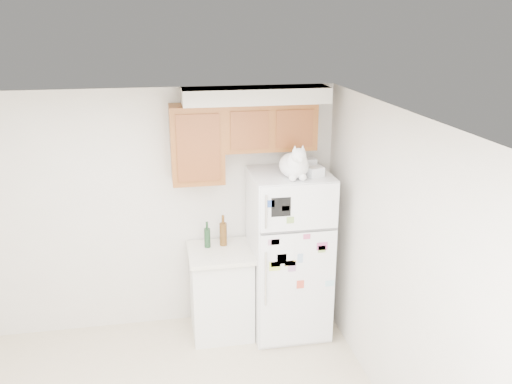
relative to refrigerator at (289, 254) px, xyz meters
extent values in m
cube|color=silver|center=(-1.37, 0.39, 0.40)|extent=(3.80, 0.04, 2.50)
cube|color=silver|center=(0.53, -1.61, 0.40)|extent=(0.04, 4.00, 2.50)
cube|color=white|center=(-1.37, -1.61, 1.65)|extent=(3.80, 4.00, 0.04)
cube|color=brown|center=(-0.17, 0.22, 1.27)|extent=(0.90, 0.33, 0.45)
cube|color=brown|center=(-0.87, 0.22, 1.12)|extent=(0.50, 0.33, 0.75)
cube|color=silver|center=(-0.30, 0.23, 1.57)|extent=(1.40, 0.37, 0.15)
cube|color=white|center=(0.00, 0.01, 0.00)|extent=(0.76, 0.72, 1.70)
cube|color=white|center=(0.00, -0.36, 0.62)|extent=(0.74, 0.03, 0.44)
cube|color=white|center=(0.00, -0.36, -0.22)|extent=(0.74, 0.03, 1.19)
cube|color=#59595B|center=(0.00, -0.36, 0.40)|extent=(0.74, 0.03, 0.02)
cylinder|color=silver|center=(-0.32, -0.39, 0.62)|extent=(0.02, 0.02, 0.32)
cylinder|color=silver|center=(-0.32, -0.39, -0.05)|extent=(0.02, 0.02, 0.55)
cube|color=black|center=(-0.18, -0.38, 0.65)|extent=(0.18, 0.00, 0.18)
cube|color=white|center=(-0.16, -0.38, 0.20)|extent=(0.22, 0.00, 0.28)
cube|color=#A2D9E5|center=(0.32, -0.38, -0.17)|extent=(0.09, 0.00, 0.06)
cube|color=#CAE350|center=(-0.23, -0.38, 0.07)|extent=(0.11, 0.00, 0.09)
cube|color=#47484C|center=(-0.17, -0.38, 0.13)|extent=(0.09, 0.00, 0.10)
cube|color=white|center=(-0.06, -0.38, -0.23)|extent=(0.06, 0.00, 0.05)
cube|color=#BB4A74|center=(0.07, -0.38, 0.34)|extent=(0.07, 0.00, 0.05)
cube|color=#87A452|center=(0.22, -0.38, 0.20)|extent=(0.07, 0.00, 0.07)
cube|color=#27499E|center=(-0.27, -0.38, 0.69)|extent=(0.07, 0.00, 0.07)
cube|color=#A274A2|center=(-0.07, -0.38, 0.05)|extent=(0.08, 0.00, 0.10)
cube|color=#D64C35|center=(0.02, -0.38, -0.15)|extent=(0.07, 0.00, 0.08)
cube|color=#B54882|center=(0.22, -0.38, 0.23)|extent=(0.11, 0.00, 0.08)
cube|color=gold|center=(-0.08, -0.38, 0.08)|extent=(0.11, 0.00, 0.06)
cube|color=#7E9D4E|center=(-0.09, -0.38, 0.52)|extent=(0.07, 0.00, 0.06)
cube|color=#AE7C99|center=(-0.24, -0.38, 0.31)|extent=(0.11, 0.00, 0.06)
cube|color=#8BA8C5|center=(0.01, -0.38, 0.13)|extent=(0.05, 0.00, 0.09)
cube|color=silver|center=(-0.14, -0.38, 0.63)|extent=(0.07, 0.00, 0.05)
cube|color=white|center=(-0.69, 0.07, -0.41)|extent=(0.60, 0.60, 0.88)
cube|color=white|center=(-0.69, 0.05, 0.05)|extent=(0.64, 0.64, 0.04)
ellipsoid|color=white|center=(0.00, -0.12, 0.96)|extent=(0.27, 0.37, 0.23)
ellipsoid|color=white|center=(0.00, -0.22, 1.01)|extent=(0.20, 0.16, 0.22)
sphere|color=white|center=(0.00, -0.28, 1.10)|extent=(0.14, 0.14, 0.14)
cone|color=white|center=(-0.04, -0.28, 1.16)|extent=(0.05, 0.05, 0.05)
cone|color=white|center=(0.04, -0.28, 1.16)|extent=(0.05, 0.05, 0.05)
cone|color=#D88C8C|center=(-0.04, -0.29, 1.16)|extent=(0.03, 0.03, 0.03)
cone|color=#D88C8C|center=(0.04, -0.29, 1.16)|extent=(0.03, 0.03, 0.03)
sphere|color=white|center=(0.00, -0.34, 1.07)|extent=(0.06, 0.06, 0.06)
sphere|color=white|center=(-0.05, -0.26, 0.89)|extent=(0.07, 0.07, 0.07)
sphere|color=white|center=(0.05, -0.26, 0.89)|extent=(0.07, 0.07, 0.07)
cylinder|color=white|center=(0.12, 0.01, 0.89)|extent=(0.17, 0.23, 0.08)
cube|color=white|center=(0.20, 0.16, 0.90)|extent=(0.19, 0.14, 0.10)
cube|color=white|center=(0.20, -0.14, 0.89)|extent=(0.18, 0.16, 0.09)
camera|label=1|loc=(-1.25, -4.86, 2.30)|focal=38.00mm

